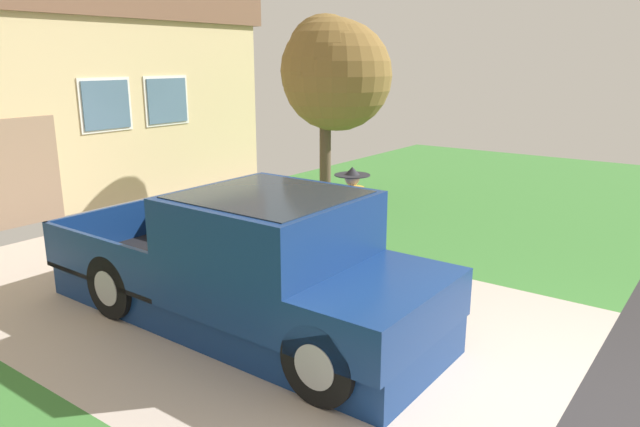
{
  "coord_description": "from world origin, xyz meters",
  "views": [
    {
      "loc": [
        -5.11,
        -0.98,
        3.08
      ],
      "look_at": [
        0.61,
        3.22,
        1.21
      ],
      "focal_mm": 33.01,
      "sensor_mm": 36.0,
      "label": 1
    }
  ],
  "objects_px": {
    "pickup_truck": "(261,270)",
    "front_yard_tree": "(333,71)",
    "handbag": "(363,282)",
    "house_with_garage": "(8,82)",
    "person_with_hat": "(352,223)"
  },
  "relations": [
    {
      "from": "handbag",
      "to": "house_with_garage",
      "type": "distance_m",
      "value": 9.83
    },
    {
      "from": "person_with_hat",
      "to": "handbag",
      "type": "bearing_deg",
      "value": 87.22
    },
    {
      "from": "handbag",
      "to": "front_yard_tree",
      "type": "xyz_separation_m",
      "value": [
        4.17,
        3.43,
        2.7
      ]
    },
    {
      "from": "person_with_hat",
      "to": "handbag",
      "type": "height_order",
      "value": "person_with_hat"
    },
    {
      "from": "handbag",
      "to": "house_with_garage",
      "type": "relative_size",
      "value": 0.04
    },
    {
      "from": "pickup_truck",
      "to": "handbag",
      "type": "xyz_separation_m",
      "value": [
        1.65,
        -0.36,
        -0.59
      ]
    },
    {
      "from": "pickup_truck",
      "to": "front_yard_tree",
      "type": "height_order",
      "value": "front_yard_tree"
    },
    {
      "from": "handbag",
      "to": "front_yard_tree",
      "type": "relative_size",
      "value": 0.11
    },
    {
      "from": "front_yard_tree",
      "to": "pickup_truck",
      "type": "bearing_deg",
      "value": -152.13
    },
    {
      "from": "person_with_hat",
      "to": "handbag",
      "type": "distance_m",
      "value": 0.84
    },
    {
      "from": "handbag",
      "to": "house_with_garage",
      "type": "bearing_deg",
      "value": 88.33
    },
    {
      "from": "person_with_hat",
      "to": "front_yard_tree",
      "type": "relative_size",
      "value": 0.43
    },
    {
      "from": "person_with_hat",
      "to": "handbag",
      "type": "relative_size",
      "value": 3.74
    },
    {
      "from": "pickup_truck",
      "to": "handbag",
      "type": "height_order",
      "value": "pickup_truck"
    },
    {
      "from": "pickup_truck",
      "to": "front_yard_tree",
      "type": "bearing_deg",
      "value": -151.88
    }
  ]
}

